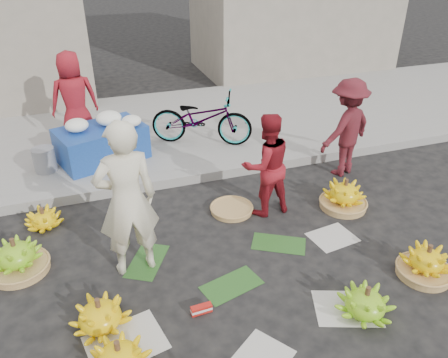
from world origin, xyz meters
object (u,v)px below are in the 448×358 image
object	(u,v)px
banana_bunch_0	(100,315)
banana_bunch_4	(426,263)
bicycle	(201,118)
vendor_cream	(127,200)
flower_table	(102,141)

from	to	relation	value
banana_bunch_0	banana_bunch_4	size ratio (longest dim) A/B	1.07
bicycle	banana_bunch_0	bearing A→B (deg)	175.60
banana_bunch_0	vendor_cream	distance (m)	1.16
banana_bunch_0	banana_bunch_4	world-z (taller)	banana_bunch_4
flower_table	bicycle	xyz separation A→B (m)	(1.70, 0.09, 0.14)
banana_bunch_4	bicycle	xyz separation A→B (m)	(-1.41, 3.98, 0.41)
banana_bunch_0	vendor_cream	bearing A→B (deg)	60.09
banana_bunch_4	bicycle	distance (m)	4.24
flower_table	bicycle	bearing A→B (deg)	-15.04
bicycle	vendor_cream	bearing A→B (deg)	175.53
vendor_cream	flower_table	size ratio (longest dim) A/B	1.19
vendor_cream	bicycle	world-z (taller)	vendor_cream
banana_bunch_0	bicycle	size ratio (longest dim) A/B	0.35
banana_bunch_4	bicycle	size ratio (longest dim) A/B	0.33
banana_bunch_0	banana_bunch_4	distance (m)	3.51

